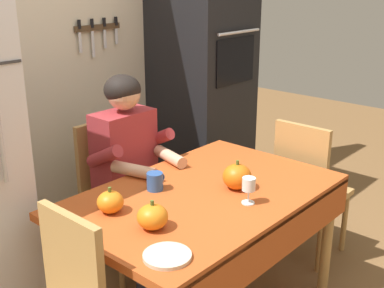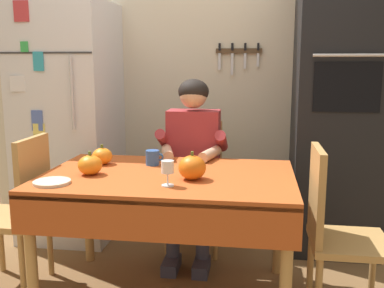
{
  "view_description": "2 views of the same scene",
  "coord_description": "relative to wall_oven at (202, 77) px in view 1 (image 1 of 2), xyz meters",
  "views": [
    {
      "loc": [
        -1.74,
        -1.37,
        1.78
      ],
      "look_at": [
        0.08,
        0.25,
        0.94
      ],
      "focal_mm": 46.47,
      "sensor_mm": 36.0,
      "label": 1
    },
    {
      "loc": [
        0.49,
        -2.27,
        1.36
      ],
      "look_at": [
        0.12,
        0.21,
        0.89
      ],
      "focal_mm": 41.55,
      "sensor_mm": 36.0,
      "label": 2
    }
  ],
  "objects": [
    {
      "name": "coffee_mug",
      "position": [
        -1.19,
        -0.7,
        -0.26
      ],
      "size": [
        0.11,
        0.08,
        0.09
      ],
      "color": "#2D569E",
      "rests_on": "dining_table"
    },
    {
      "name": "pumpkin_small",
      "position": [
        -0.9,
        -1.0,
        -0.25
      ],
      "size": [
        0.15,
        0.15,
        0.15
      ],
      "color": "orange",
      "rests_on": "dining_table"
    },
    {
      "name": "pumpkin_large",
      "position": [
        -1.5,
        -0.73,
        -0.26
      ],
      "size": [
        0.12,
        0.12,
        0.12
      ],
      "color": "orange",
      "rests_on": "dining_table"
    },
    {
      "name": "seated_person",
      "position": [
        -1.0,
        -0.32,
        -0.31
      ],
      "size": [
        0.47,
        0.55,
        1.25
      ],
      "color": "#38384C",
      "rests_on": "ground"
    },
    {
      "name": "chair_behind_person",
      "position": [
        -1.0,
        -0.13,
        -0.54
      ],
      "size": [
        0.4,
        0.4,
        0.93
      ],
      "color": "tan",
      "rests_on": "ground"
    },
    {
      "name": "wall_oven",
      "position": [
        0.0,
        0.0,
        0.0
      ],
      "size": [
        0.6,
        0.64,
        2.1
      ],
      "color": "black",
      "rests_on": "ground"
    },
    {
      "name": "serving_tray",
      "position": [
        -1.6,
        -1.19,
        -0.3
      ],
      "size": [
        0.19,
        0.19,
        0.02
      ],
      "primitive_type": "cylinder",
      "color": "beige",
      "rests_on": "dining_table"
    },
    {
      "name": "back_wall_assembly",
      "position": [
        -1.0,
        0.35,
        0.25
      ],
      "size": [
        3.7,
        0.13,
        2.6
      ],
      "color": "beige",
      "rests_on": "ground"
    },
    {
      "name": "wine_glass",
      "position": [
        -1.0,
        -1.14,
        -0.22
      ],
      "size": [
        0.06,
        0.06,
        0.13
      ],
      "color": "white",
      "rests_on": "dining_table"
    },
    {
      "name": "dining_table",
      "position": [
        -1.05,
        -0.92,
        -0.39
      ],
      "size": [
        1.4,
        0.9,
        0.74
      ],
      "color": "tan",
      "rests_on": "ground"
    },
    {
      "name": "pumpkin_medium",
      "position": [
        -1.48,
        -0.98,
        -0.26
      ],
      "size": [
        0.13,
        0.13,
        0.13
      ],
      "color": "orange",
      "rests_on": "dining_table"
    },
    {
      "name": "chair_right_side",
      "position": [
        -0.15,
        -1.0,
        -0.54
      ],
      "size": [
        0.4,
        0.4,
        0.93
      ],
      "color": "tan",
      "rests_on": "ground"
    }
  ]
}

